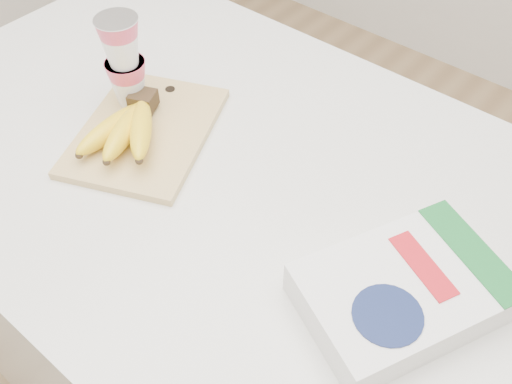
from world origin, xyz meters
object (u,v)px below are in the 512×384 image
cutting_board (146,131)px  bananas (127,127)px  cereal_box (403,291)px  table (217,294)px  yogurt_stack (124,59)px

cutting_board → bananas: bearing=-120.5°
cutting_board → cereal_box: 0.56m
table → bananas: 0.56m
cutting_board → yogurt_stack: yogurt_stack is taller
cutting_board → bananas: size_ratio=1.49×
cutting_board → cereal_box: (0.56, -0.02, 0.02)m
cutting_board → yogurt_stack: (-0.08, 0.04, 0.11)m
table → cutting_board: bearing=-162.1°
cutting_board → bananas: bananas is taller
table → cereal_box: size_ratio=3.89×
bananas → yogurt_stack: size_ratio=1.15×
cutting_board → yogurt_stack: bearing=130.7°
bananas → cereal_box: 0.57m
yogurt_stack → cereal_box: size_ratio=0.55×
bananas → yogurt_stack: 0.13m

